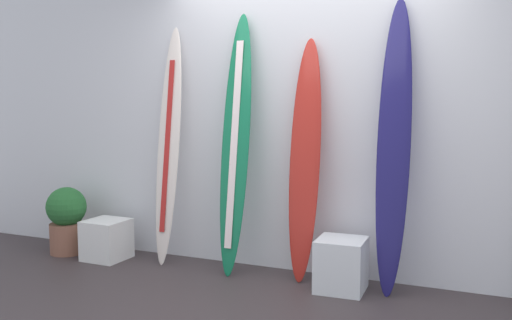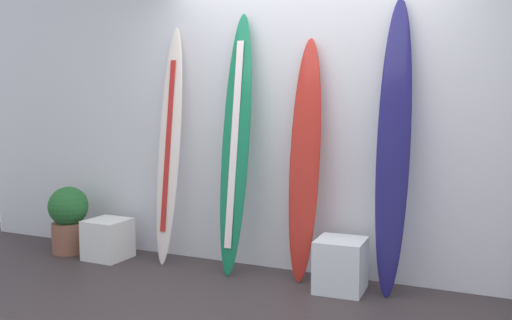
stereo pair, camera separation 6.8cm
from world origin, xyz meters
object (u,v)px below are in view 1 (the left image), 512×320
Objects in this scene: display_block_center at (107,240)px; potted_plant at (67,218)px; surfboard_ivory at (169,146)px; surfboard_emerald at (235,146)px; display_block_left at (341,265)px; surfboard_crimson at (305,160)px; surfboard_navy at (394,147)px.

potted_plant reaches higher than display_block_center.
surfboard_ivory is 0.96× the size of surfboard_emerald.
surfboard_emerald is 1.30m from display_block_left.
surfboard_emerald is 1.56m from display_block_center.
surfboard_crimson is (1.28, 0.02, -0.07)m from surfboard_ivory.
display_block_left is at bearing -159.73° from surfboard_navy.
surfboard_crimson is 2.03m from display_block_center.
display_block_left is 1.10× the size of display_block_center.
surfboard_ivory is 1.07× the size of surfboard_crimson.
surfboard_emerald is 5.43× the size of display_block_left.
surfboard_crimson is 0.72m from surfboard_navy.
surfboard_ivory is at bearing 177.30° from surfboard_emerald.
display_block_center is (-1.86, -0.18, -0.80)m from surfboard_crimson.
display_block_center is at bearing -164.18° from surfboard_ivory.
potted_plant is at bearing 177.87° from display_block_center.
surfboard_ivory is 0.68m from surfboard_emerald.
display_block_left is at bearing 0.72° from display_block_center.
surfboard_ivory reaches higher than surfboard_crimson.
surfboard_navy is 5.54× the size of display_block_left.
surfboard_ivory is at bearing 15.82° from display_block_center.
surfboard_crimson is at bearing 4.04° from potted_plant.
display_block_left is 2.70m from potted_plant.
display_block_center is (-1.26, -0.13, -0.90)m from surfboard_emerald.
display_block_left is (0.95, -0.11, -0.88)m from surfboard_emerald.
surfboard_ivory reaches higher than display_block_center.
surfboard_navy is at bearing 20.27° from display_block_left.
display_block_left is at bearing -23.58° from surfboard_crimson.
display_block_center is at bearing -174.38° from surfboard_crimson.
surfboard_ivory is 1.06m from display_block_center.
display_block_center is 0.50m from potted_plant.
potted_plant is (-0.48, 0.02, 0.16)m from display_block_center.
potted_plant reaches higher than display_block_left.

